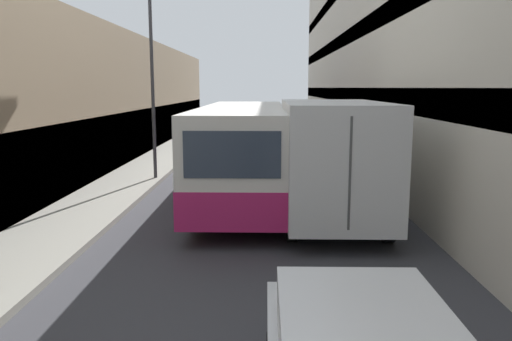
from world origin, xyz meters
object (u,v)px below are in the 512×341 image
object	(u,v)px
box_truck	(328,155)
street_lamp	(151,37)
bus	(244,150)
panel_van	(239,131)

from	to	relation	value
box_truck	street_lamp	world-z (taller)	street_lamp
bus	box_truck	world-z (taller)	box_truck
bus	street_lamp	xyz separation A→B (m)	(-3.36, 2.76, 3.64)
box_truck	street_lamp	xyz separation A→B (m)	(-5.69, 4.88, 3.51)
bus	box_truck	bearing A→B (deg)	-42.33
bus	street_lamp	distance (m)	5.67
street_lamp	panel_van	bearing A→B (deg)	72.48
bus	street_lamp	bearing A→B (deg)	140.55
bus	panel_van	world-z (taller)	bus
box_truck	panel_van	bearing A→B (deg)	103.05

